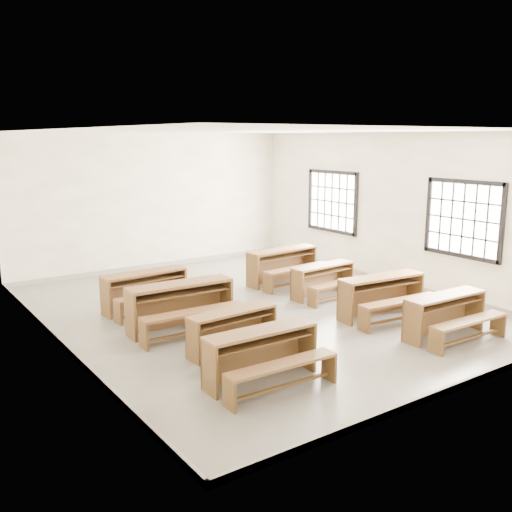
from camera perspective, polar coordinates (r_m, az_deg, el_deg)
room at (r=10.11m, az=0.42°, el=6.41°), size 8.50×8.50×3.20m
desk_set_0 at (r=7.36m, az=0.68°, el=-9.61°), size 1.56×0.83×0.69m
desk_set_1 at (r=8.36m, az=-2.20°, el=-7.25°), size 1.44×0.80×0.63m
desk_set_2 at (r=9.34m, az=-7.43°, el=-4.69°), size 1.78×0.98×0.78m
desk_set_3 at (r=10.54m, az=-10.93°, el=-3.16°), size 1.61×0.91×0.70m
desk_set_4 at (r=9.46m, az=18.56°, el=-5.39°), size 1.53×0.83×0.68m
desk_set_5 at (r=10.17m, az=12.61°, el=-3.69°), size 1.70×0.99×0.73m
desk_set_6 at (r=11.30m, az=6.86°, el=-2.22°), size 1.46×0.82×0.64m
desk_set_7 at (r=12.27m, az=2.78°, el=-0.74°), size 1.69×0.95×0.74m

